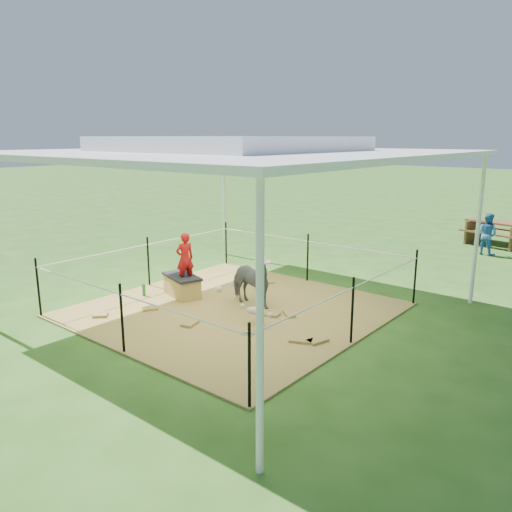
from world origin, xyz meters
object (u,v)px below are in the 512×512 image
Objects in this scene: woman at (185,253)px; straw_bale at (182,287)px; pony at (249,282)px; foal at (256,309)px; picnic_table_near at (497,233)px; distant_person at (487,234)px; green_bottle at (144,290)px.

straw_bale is at bearing -72.69° from woman.
straw_bale is 0.77× the size of pony.
straw_bale is 1.39m from pony.
woman is 1.95m from foal.
pony is 0.89m from foal.
distant_person reaches higher than picnic_table_near.
distant_person reaches higher than green_bottle.
foal is (2.50, 0.21, 0.13)m from green_bottle.
green_bottle is 9.82m from picnic_table_near.
woman reaches higher than green_bottle.
distant_person is (3.32, 7.24, 0.32)m from straw_bale.
green_bottle is at bearing 120.64° from pony.
green_bottle is 0.25× the size of foal.
woman is at bearing 79.54° from distant_person.
distant_person is at bearing 63.27° from green_bottle.
woman is 0.90× the size of distant_person.
distant_person is (2.00, 6.89, 0.06)m from pony.
straw_bale is 0.66m from woman.
distant_person is at bearing 65.35° from straw_bale.
foal is at bearing 99.97° from woman.
picnic_table_near is (3.14, 8.61, -0.52)m from woman.
woman is 0.92× the size of pony.
woman is at bearing 154.56° from foal.
green_bottle is 2.06m from pony.
pony is at bearing 23.19° from green_bottle.
picnic_table_near is at bearing 69.38° from straw_bale.
green_bottle is at bearing -100.02° from picnic_table_near.
foal is at bearing -125.51° from pony.
straw_bale is 0.83× the size of woman.
green_bottle is 0.21× the size of distant_person.
distant_person is (0.08, -1.37, 0.20)m from picnic_table_near.
pony is 0.98× the size of distant_person.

